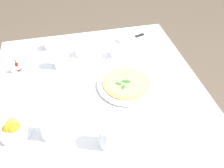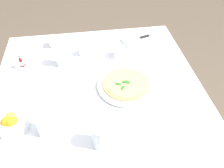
# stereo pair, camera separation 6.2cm
# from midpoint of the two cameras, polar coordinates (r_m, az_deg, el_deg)

# --- Properties ---
(ground_plane) EXTENTS (8.00, 8.00, 0.00)m
(ground_plane) POSITION_cam_midpoint_polar(r_m,az_deg,el_deg) (1.86, -1.52, -17.32)
(ground_plane) COLOR brown
(dining_table) EXTENTS (1.16, 1.16, 0.76)m
(dining_table) POSITION_cam_midpoint_polar(r_m,az_deg,el_deg) (1.33, -2.02, -4.61)
(dining_table) COLOR white
(dining_table) RESTS_ON ground_plane
(pizza_plate) EXTENTS (0.32, 0.32, 0.02)m
(pizza_plate) POSITION_cam_midpoint_polar(r_m,az_deg,el_deg) (1.23, 5.07, -0.32)
(pizza_plate) COLOR white
(pizza_plate) RESTS_ON dining_table
(pizza) EXTENTS (0.26, 0.26, 0.02)m
(pizza) POSITION_cam_midpoint_polar(r_m,az_deg,el_deg) (1.22, 5.10, 0.13)
(pizza) COLOR #DBAD60
(pizza) RESTS_ON pizza_plate
(coffee_cup_far_left) EXTENTS (0.13, 0.13, 0.06)m
(coffee_cup_far_left) POSITION_cam_midpoint_polar(r_m,az_deg,el_deg) (1.45, -5.89, 8.49)
(coffee_cup_far_left) COLOR white
(coffee_cup_far_left) RESTS_ON dining_table
(coffee_cup_left_edge) EXTENTS (0.13, 0.13, 0.07)m
(coffee_cup_left_edge) POSITION_cam_midpoint_polar(r_m,az_deg,el_deg) (1.42, 3.21, 8.03)
(coffee_cup_left_edge) COLOR white
(coffee_cup_left_edge) RESTS_ON dining_table
(coffee_cup_near_right) EXTENTS (0.13, 0.13, 0.07)m
(coffee_cup_near_right) POSITION_cam_midpoint_polar(r_m,az_deg,el_deg) (1.55, -13.48, 10.37)
(coffee_cup_near_right) COLOR white
(coffee_cup_near_right) RESTS_ON dining_table
(water_glass_right_edge) EXTENTS (0.08, 0.08, 0.11)m
(water_glass_right_edge) POSITION_cam_midpoint_polar(r_m,az_deg,el_deg) (1.05, -15.47, -10.31)
(water_glass_right_edge) COLOR white
(water_glass_right_edge) RESTS_ON dining_table
(water_glass_near_left) EXTENTS (0.06, 0.06, 0.12)m
(water_glass_near_left) POSITION_cam_midpoint_polar(r_m,az_deg,el_deg) (1.37, -11.72, 6.65)
(water_glass_near_left) COLOR white
(water_glass_near_left) RESTS_ON dining_table
(water_glass_back_corner) EXTENTS (0.07, 0.07, 0.13)m
(water_glass_back_corner) POSITION_cam_midpoint_polar(r_m,az_deg,el_deg) (0.97, -1.02, -13.74)
(water_glass_back_corner) COLOR white
(water_glass_back_corner) RESTS_ON dining_table
(napkin_folded) EXTENTS (0.25, 0.19, 0.02)m
(napkin_folded) POSITION_cam_midpoint_polar(r_m,az_deg,el_deg) (1.59, 8.00, 11.20)
(napkin_folded) COLOR white
(napkin_folded) RESTS_ON dining_table
(dinner_knife) EXTENTS (0.19, 0.07, 0.01)m
(dinner_knife) POSITION_cam_midpoint_polar(r_m,az_deg,el_deg) (1.58, 7.96, 11.60)
(dinner_knife) COLOR silver
(dinner_knife) RESTS_ON napkin_folded
(citrus_bowl) EXTENTS (0.15, 0.15, 0.07)m
(citrus_bowl) POSITION_cam_midpoint_polar(r_m,az_deg,el_deg) (1.13, -23.08, -9.32)
(citrus_bowl) COLOR white
(citrus_bowl) RESTS_ON dining_table
(hot_sauce_bottle) EXTENTS (0.02, 0.02, 0.08)m
(hot_sauce_bottle) POSITION_cam_midpoint_polar(r_m,az_deg,el_deg) (1.44, -21.36, 5.28)
(hot_sauce_bottle) COLOR #B7140F
(hot_sauce_bottle) RESTS_ON dining_table
(salt_shaker) EXTENTS (0.03, 0.03, 0.06)m
(salt_shaker) POSITION_cam_midpoint_polar(r_m,az_deg,el_deg) (1.44, -22.39, 4.61)
(salt_shaker) COLOR white
(salt_shaker) RESTS_ON dining_table
(pepper_shaker) EXTENTS (0.03, 0.03, 0.06)m
(pepper_shaker) POSITION_cam_midpoint_polar(r_m,az_deg,el_deg) (1.44, -20.15, 5.39)
(pepper_shaker) COLOR white
(pepper_shaker) RESTS_ON dining_table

